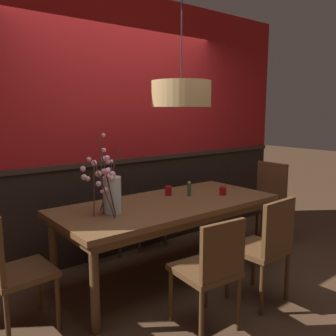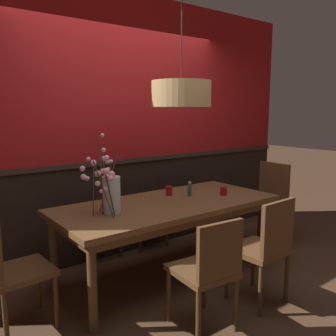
{
  "view_description": "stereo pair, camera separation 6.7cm",
  "coord_description": "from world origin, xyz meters",
  "px_view_note": "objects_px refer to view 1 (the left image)",
  "views": [
    {
      "loc": [
        -2.09,
        -2.62,
        1.62
      ],
      "look_at": [
        0.0,
        0.0,
        1.08
      ],
      "focal_mm": 38.36,
      "sensor_mm": 36.0,
      "label": 1
    },
    {
      "loc": [
        -2.04,
        -2.66,
        1.62
      ],
      "look_at": [
        0.0,
        0.0,
        1.08
      ],
      "focal_mm": 38.36,
      "sensor_mm": 36.0,
      "label": 2
    }
  ],
  "objects_px": {
    "chair_near_side_right": "(266,244)",
    "candle_holder_nearer_center": "(168,191)",
    "chair_head_west_end": "(11,266)",
    "chair_far_side_left": "(92,208)",
    "chair_head_east_end": "(266,199)",
    "vase_with_blossoms": "(110,192)",
    "chair_near_side_left": "(211,268)",
    "candle_holder_nearer_edge": "(223,191)",
    "chair_far_side_right": "(142,201)",
    "pendant_lamp": "(181,94)",
    "condiment_bottle": "(189,189)",
    "dining_table": "(168,210)"
  },
  "relations": [
    {
      "from": "chair_near_side_right",
      "to": "candle_holder_nearer_center",
      "type": "xyz_separation_m",
      "value": [
        -0.15,
        1.11,
        0.28
      ]
    },
    {
      "from": "chair_head_west_end",
      "to": "chair_far_side_left",
      "type": "height_order",
      "value": "chair_far_side_left"
    },
    {
      "from": "chair_head_east_end",
      "to": "vase_with_blossoms",
      "type": "relative_size",
      "value": 1.42
    },
    {
      "from": "chair_near_side_left",
      "to": "vase_with_blossoms",
      "type": "height_order",
      "value": "vase_with_blossoms"
    },
    {
      "from": "chair_far_side_left",
      "to": "candle_holder_nearer_edge",
      "type": "xyz_separation_m",
      "value": [
        0.97,
        -1.05,
        0.24
      ]
    },
    {
      "from": "chair_head_east_end",
      "to": "vase_with_blossoms",
      "type": "bearing_deg",
      "value": 179.07
    },
    {
      "from": "chair_near_side_left",
      "to": "chair_far_side_left",
      "type": "bearing_deg",
      "value": 90.65
    },
    {
      "from": "chair_near_side_right",
      "to": "chair_far_side_right",
      "type": "bearing_deg",
      "value": 90.99
    },
    {
      "from": "candle_holder_nearer_edge",
      "to": "pendant_lamp",
      "type": "distance_m",
      "value": 1.11
    },
    {
      "from": "chair_near_side_right",
      "to": "vase_with_blossoms",
      "type": "relative_size",
      "value": 1.31
    },
    {
      "from": "vase_with_blossoms",
      "to": "chair_far_side_left",
      "type": "bearing_deg",
      "value": 72.99
    },
    {
      "from": "chair_far_side_right",
      "to": "chair_far_side_left",
      "type": "bearing_deg",
      "value": 175.43
    },
    {
      "from": "pendant_lamp",
      "to": "candle_holder_nearer_edge",
      "type": "bearing_deg",
      "value": -6.35
    },
    {
      "from": "vase_with_blossoms",
      "to": "condiment_bottle",
      "type": "bearing_deg",
      "value": 2.73
    },
    {
      "from": "candle_holder_nearer_edge",
      "to": "chair_near_side_left",
      "type": "bearing_deg",
      "value": -140.93
    },
    {
      "from": "dining_table",
      "to": "condiment_bottle",
      "type": "height_order",
      "value": "condiment_bottle"
    },
    {
      "from": "chair_far_side_left",
      "to": "pendant_lamp",
      "type": "bearing_deg",
      "value": -66.09
    },
    {
      "from": "chair_head_east_end",
      "to": "chair_far_side_left",
      "type": "xyz_separation_m",
      "value": [
        -1.86,
        0.95,
        -0.0
      ]
    },
    {
      "from": "chair_near_side_left",
      "to": "chair_far_side_right",
      "type": "bearing_deg",
      "value": 70.88
    },
    {
      "from": "candle_holder_nearer_center",
      "to": "pendant_lamp",
      "type": "bearing_deg",
      "value": -104.56
    },
    {
      "from": "chair_far_side_left",
      "to": "vase_with_blossoms",
      "type": "distance_m",
      "value": 1.03
    },
    {
      "from": "chair_far_side_left",
      "to": "chair_far_side_right",
      "type": "distance_m",
      "value": 0.64
    },
    {
      "from": "chair_head_west_end",
      "to": "chair_near_side_left",
      "type": "relative_size",
      "value": 1.09
    },
    {
      "from": "candle_holder_nearer_edge",
      "to": "vase_with_blossoms",
      "type": "bearing_deg",
      "value": 173.58
    },
    {
      "from": "chair_far_side_left",
      "to": "candle_holder_nearer_edge",
      "type": "distance_m",
      "value": 1.45
    },
    {
      "from": "chair_head_west_end",
      "to": "candle_holder_nearer_edge",
      "type": "distance_m",
      "value": 2.11
    },
    {
      "from": "pendant_lamp",
      "to": "chair_near_side_right",
      "type": "bearing_deg",
      "value": -74.91
    },
    {
      "from": "chair_far_side_left",
      "to": "candle_holder_nearer_edge",
      "type": "height_order",
      "value": "chair_far_side_left"
    },
    {
      "from": "chair_near_side_left",
      "to": "pendant_lamp",
      "type": "xyz_separation_m",
      "value": [
        0.42,
        0.83,
        1.28
      ]
    },
    {
      "from": "chair_near_side_right",
      "to": "chair_far_side_right",
      "type": "relative_size",
      "value": 0.94
    },
    {
      "from": "candle_holder_nearer_center",
      "to": "candle_holder_nearer_edge",
      "type": "bearing_deg",
      "value": -36.51
    },
    {
      "from": "pendant_lamp",
      "to": "chair_near_side_left",
      "type": "bearing_deg",
      "value": -116.9
    },
    {
      "from": "chair_far_side_right",
      "to": "condiment_bottle",
      "type": "xyz_separation_m",
      "value": [
        0.03,
        -0.82,
        0.28
      ]
    },
    {
      "from": "dining_table",
      "to": "vase_with_blossoms",
      "type": "xyz_separation_m",
      "value": [
        -0.62,
        0.02,
        0.27
      ]
    },
    {
      "from": "vase_with_blossoms",
      "to": "chair_near_side_right",
      "type": "bearing_deg",
      "value": -44.07
    },
    {
      "from": "chair_head_east_end",
      "to": "chair_far_side_left",
      "type": "distance_m",
      "value": 2.08
    },
    {
      "from": "pendant_lamp",
      "to": "candle_holder_nearer_center",
      "type": "bearing_deg",
      "value": 75.44
    },
    {
      "from": "vase_with_blossoms",
      "to": "candle_holder_nearer_center",
      "type": "relative_size",
      "value": 7.2
    },
    {
      "from": "vase_with_blossoms",
      "to": "candle_holder_nearer_center",
      "type": "xyz_separation_m",
      "value": [
        0.79,
        0.2,
        -0.14
      ]
    },
    {
      "from": "vase_with_blossoms",
      "to": "condiment_bottle",
      "type": "height_order",
      "value": "vase_with_blossoms"
    },
    {
      "from": "chair_head_west_end",
      "to": "condiment_bottle",
      "type": "distance_m",
      "value": 1.81
    },
    {
      "from": "chair_far_side_right",
      "to": "candle_holder_nearer_center",
      "type": "distance_m",
      "value": 0.72
    },
    {
      "from": "chair_head_east_end",
      "to": "chair_near_side_left",
      "type": "distance_m",
      "value": 2.03
    },
    {
      "from": "vase_with_blossoms",
      "to": "pendant_lamp",
      "type": "xyz_separation_m",
      "value": [
        0.72,
        -0.08,
        0.83
      ]
    },
    {
      "from": "chair_far_side_left",
      "to": "chair_near_side_left",
      "type": "distance_m",
      "value": 1.83
    },
    {
      "from": "chair_near_side_right",
      "to": "chair_far_side_left",
      "type": "distance_m",
      "value": 1.95
    },
    {
      "from": "chair_near_side_right",
      "to": "vase_with_blossoms",
      "type": "distance_m",
      "value": 1.38
    },
    {
      "from": "dining_table",
      "to": "chair_near_side_right",
      "type": "bearing_deg",
      "value": -69.99
    },
    {
      "from": "chair_far_side_right",
      "to": "chair_near_side_left",
      "type": "distance_m",
      "value": 1.88
    },
    {
      "from": "candle_holder_nearer_edge",
      "to": "chair_head_west_end",
      "type": "bearing_deg",
      "value": 177.22
    }
  ]
}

